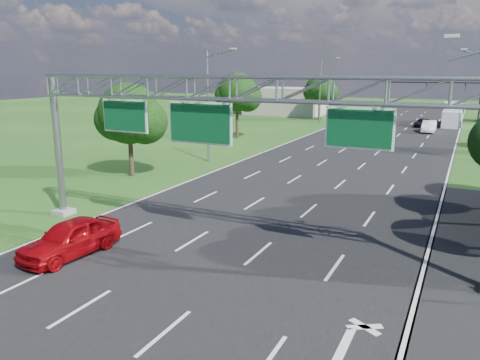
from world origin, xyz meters
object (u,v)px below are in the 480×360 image
Objects in this scene: sign_gantry at (235,102)px; box_truck at (452,115)px; traffic_signal at (453,93)px; red_coupe at (70,238)px.

box_truck is (7.17, 59.32, -5.25)m from sign_gantry.
sign_gantry is 1.92× the size of traffic_signal.
sign_gantry is at bearing 40.33° from red_coupe.
red_coupe is (-6.17, -4.45, -6.05)m from sign_gantry.
box_truck is at bearing 82.71° from red_coupe.
sign_gantry reaches higher than traffic_signal.
traffic_signal reaches higher than red_coupe.
box_truck is at bearing 89.84° from traffic_signal.
traffic_signal is 1.33× the size of box_truck.
sign_gantry reaches higher than box_truck.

